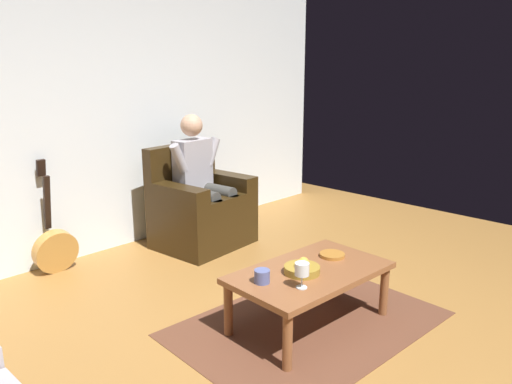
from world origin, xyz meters
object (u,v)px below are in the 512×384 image
at_px(person_seated, 202,176).
at_px(candle_jar, 262,276).
at_px(guitar, 55,247).
at_px(decorative_dish, 332,255).
at_px(coffee_table, 310,277).
at_px(armchair, 200,210).
at_px(wine_glass_near, 302,271).
at_px(fruit_bowl, 302,268).

bearing_deg(person_seated, candle_jar, 56.38).
bearing_deg(guitar, decorative_dish, 117.60).
bearing_deg(coffee_table, armchair, -106.24).
distance_m(armchair, person_seated, 0.35).
xyz_separation_m(wine_glass_near, fruit_bowl, (-0.17, -0.14, -0.08)).
distance_m(person_seated, decorative_dish, 1.72).
bearing_deg(decorative_dish, candle_jar, -5.19).
xyz_separation_m(guitar, decorative_dish, (-1.09, 2.09, 0.19)).
distance_m(wine_glass_near, fruit_bowl, 0.24).
xyz_separation_m(armchair, wine_glass_near, (0.77, 1.88, 0.16)).
xyz_separation_m(decorative_dish, candle_jar, (0.67, -0.06, 0.03)).
xyz_separation_m(guitar, candle_jar, (-0.42, 2.03, 0.22)).
bearing_deg(fruit_bowl, armchair, -108.72).
height_order(wine_glass_near, candle_jar, wine_glass_near).
xyz_separation_m(coffee_table, decorative_dish, (-0.30, -0.03, 0.06)).
bearing_deg(candle_jar, fruit_bowl, 162.90).
height_order(fruit_bowl, decorative_dish, fruit_bowl).
height_order(guitar, decorative_dish, guitar).
xyz_separation_m(armchair, coffee_table, (0.51, 1.75, -0.00)).
bearing_deg(candle_jar, wine_glass_near, 116.66).
height_order(person_seated, candle_jar, person_seated).
height_order(guitar, fruit_bowl, guitar).
distance_m(armchair, fruit_bowl, 1.85).
xyz_separation_m(guitar, fruit_bowl, (-0.71, 2.12, 0.22)).
bearing_deg(guitar, armchair, 164.09).
xyz_separation_m(person_seated, coffee_table, (0.51, 1.72, -0.35)).
relative_size(guitar, wine_glass_near, 5.97).
height_order(fruit_bowl, candle_jar, fruit_bowl).
distance_m(armchair, wine_glass_near, 2.04).
xyz_separation_m(fruit_bowl, candle_jar, (0.29, -0.09, 0.01)).
bearing_deg(guitar, person_seated, 162.80).
distance_m(armchair, candle_jar, 1.88).
relative_size(coffee_table, guitar, 1.15).
height_order(person_seated, guitar, person_seated).
height_order(person_seated, decorative_dish, person_seated).
bearing_deg(person_seated, coffee_table, 68.31).
distance_m(coffee_table, fruit_bowl, 0.12).
relative_size(fruit_bowl, candle_jar, 2.38).
distance_m(person_seated, coffee_table, 1.83).
height_order(coffee_table, decorative_dish, decorative_dish).
xyz_separation_m(person_seated, wine_glass_near, (0.77, 1.85, -0.18)).
distance_m(coffee_table, wine_glass_near, 0.33).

